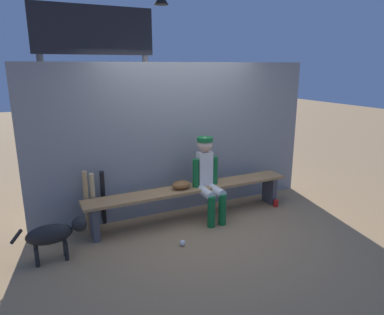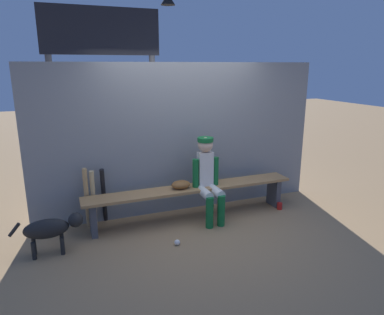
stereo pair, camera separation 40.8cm
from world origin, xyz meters
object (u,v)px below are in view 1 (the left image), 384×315
Objects in this scene: bat_wood_tan at (86,201)px; dog at (55,234)px; dugout_bench at (192,193)px; baseball at (183,243)px; bat_wood_natural at (93,202)px; scoreboard at (100,58)px; cup_on_ground at (276,203)px; player_seated at (208,176)px; baseball_glove at (181,185)px; cup_on_bench at (200,181)px; bat_aluminum_black at (103,198)px.

dog is at bearing -128.78° from bat_wood_tan.
baseball is at bearing -124.28° from dugout_bench.
scoreboard is at bearing 68.59° from bat_wood_natural.
dugout_bench reaches higher than cup_on_ground.
player_seated is 16.59× the size of baseball.
dugout_bench is 3.77× the size of bat_wood_natural.
scoreboard is at bearing 117.00° from baseball_glove.
player_seated is 1.39× the size of bat_wood_tan.
cup_on_bench is at bearing 9.80° from baseball_glove.
dog is at bearing 166.68° from baseball.
dugout_bench is 2.58× the size of player_seated.
bat_wood_tan is (-1.69, 0.35, -0.23)m from player_seated.
scoreboard reaches higher than bat_wood_tan.
baseball is 0.67× the size of cup_on_bench.
bat_wood_tan is at bearing 173.60° from cup_on_bench.
cup_on_ground is 1.00× the size of cup_on_bench.
bat_aluminum_black reaches higher than dog.
baseball_glove is 1.69m from cup_on_ground.
cup_on_bench is (-1.27, 0.25, 0.50)m from cup_on_ground.
player_seated is 1.44× the size of bat_aluminum_black.
baseball_glove is 1.82m from dog.
bat_wood_tan is 0.26× the size of scoreboard.
bat_wood_tan is 8.05× the size of cup_on_ground.
bat_wood_natural is 7.64× the size of cup_on_bench.
bat_wood_natural is 1.00× the size of dog.
scoreboard reaches higher than bat_wood_natural.
cup_on_bench is (1.39, -0.26, 0.13)m from bat_aluminum_black.
baseball_glove is 0.92m from baseball.
scoreboard is (0.56, 1.22, 1.90)m from bat_wood_tan.
dugout_bench is at bearing 10.01° from dog.
bat_wood_tan is 1.43m from baseball.
bat_aluminum_black reaches higher than bat_wood_natural.
player_seated is at bearing -72.36° from cup_on_bench.
bat_wood_tan is 11.97× the size of baseball.
cup_on_ground is at bearing -3.71° from player_seated.
bat_wood_natural is 0.95× the size of bat_wood_tan.
cup_on_bench is 0.03× the size of scoreboard.
player_seated is at bearing -28.75° from dugout_bench.
dugout_bench reaches higher than dog.
cup_on_bench is at bearing 168.90° from cup_on_ground.
cup_on_ground is at bearing -7.71° from dugout_bench.
baseball_glove is at bearing -16.39° from bat_aluminum_black.
baseball_glove is 3.78× the size of baseball.
bat_wood_natural is (-0.15, -0.07, -0.00)m from bat_aluminum_black.
cup_on_ground is (2.82, -0.44, -0.37)m from bat_wood_natural.
baseball is at bearing -13.32° from dog.
player_seated is 2.55m from scoreboard.
bat_wood_tan is 2.96m from cup_on_ground.
bat_wood_tan reaches higher than dog.
dog is at bearing -173.92° from player_seated.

